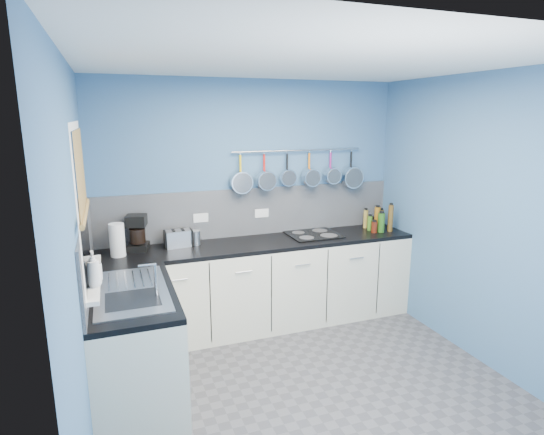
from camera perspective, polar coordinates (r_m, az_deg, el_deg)
floor at (r=3.86m, az=4.85°, el=-20.96°), size 3.20×3.00×0.02m
ceiling at (r=3.23m, az=5.75°, el=19.44°), size 3.20×3.00×0.02m
wall_back at (r=4.70m, az=-2.62°, el=1.99°), size 3.20×0.02×2.50m
wall_front at (r=2.15m, az=23.14°, el=-12.60°), size 3.20×0.02×2.50m
wall_left at (r=3.04m, az=-23.53°, el=-5.23°), size 0.02×3.00×2.50m
wall_right at (r=4.26m, az=25.25°, el=-0.40°), size 0.02×3.00×2.50m
backsplash_back at (r=4.70m, az=-2.52°, el=0.74°), size 3.20×0.02×0.50m
backsplash_left at (r=3.64m, az=-22.57°, el=-3.89°), size 0.02×1.80×0.50m
cabinet_run_back at (r=4.65m, az=-1.35°, el=-8.68°), size 3.20×0.60×0.86m
worktop_back at (r=4.50m, az=-1.38°, el=-3.35°), size 3.20×0.60×0.04m
cabinet_run_left at (r=3.62m, az=-17.00°, el=-15.85°), size 0.60×1.20×0.86m
worktop_left at (r=3.43m, az=-17.49°, el=-9.23°), size 0.60×1.20×0.04m
window_frame at (r=3.25m, az=-23.12°, el=1.43°), size 0.01×1.00×1.10m
window_glass at (r=3.25m, az=-23.03°, el=1.44°), size 0.01×0.90×1.00m
bamboo_blind at (r=3.22m, az=-23.24°, el=5.38°), size 0.01×0.90×0.55m
window_sill at (r=3.38m, az=-21.93°, el=-7.11°), size 0.10×0.98×0.03m
sink_unit at (r=3.43m, az=-17.52°, el=-8.86°), size 0.50×0.95×0.01m
mixer_tap at (r=3.22m, az=-14.64°, el=-7.67°), size 0.12×0.08×0.26m
socket_left at (r=4.56m, az=-9.07°, el=-0.05°), size 0.15×0.01×0.09m
socket_right at (r=4.72m, az=-1.32°, el=0.56°), size 0.15×0.01×0.09m
pot_rail at (r=4.75m, az=3.36°, el=8.54°), size 1.45×0.02×0.02m
soap_bottle_a at (r=3.13m, az=-21.86°, el=-6.10°), size 0.10×0.10×0.24m
soap_bottle_b at (r=3.23m, az=-21.77°, el=-6.15°), size 0.10×0.10×0.17m
paper_towel at (r=4.23m, az=-19.15°, el=-2.73°), size 0.17×0.17×0.30m
coffee_maker at (r=4.36m, az=-16.82°, el=-1.90°), size 0.23×0.25×0.33m
toaster at (r=4.40m, az=-11.86°, el=-2.64°), size 0.26×0.17×0.16m
canister at (r=4.44m, az=-9.75°, el=-2.54°), size 0.10×0.10×0.14m
hob at (r=4.76m, az=5.31°, el=-2.18°), size 0.53×0.46×0.01m
pan_0 at (r=4.55m, az=-4.02°, el=5.70°), size 0.23×0.09×0.42m
pan_1 at (r=4.62m, az=-0.98°, el=6.00°), size 0.20×0.13×0.39m
pan_2 at (r=4.71m, az=1.96°, el=6.27°), size 0.18×0.08×0.37m
pan_3 at (r=4.81m, az=4.78°, el=6.30°), size 0.19×0.13×0.38m
pan_4 at (r=4.92m, az=7.48°, el=6.47°), size 0.18×0.12×0.37m
pan_5 at (r=5.05m, az=10.05°, el=6.18°), size 0.24×0.11×0.43m
condiment_0 at (r=5.21m, az=13.70°, el=-0.11°), size 0.06×0.06×0.20m
condiment_1 at (r=5.16m, az=12.76°, el=-0.67°), size 0.06×0.06×0.11m
condiment_2 at (r=5.13m, az=11.86°, el=-0.18°), size 0.05×0.05×0.20m
condiment_3 at (r=5.14m, az=13.81°, el=-0.71°), size 0.05×0.05×0.13m
condiment_4 at (r=5.09m, az=13.27°, el=-0.08°), size 0.07×0.07×0.25m
condiment_5 at (r=5.04m, az=12.37°, el=-0.71°), size 0.05×0.05×0.16m
condiment_6 at (r=5.04m, az=14.89°, el=-0.07°), size 0.06×0.06×0.29m
condiment_7 at (r=4.98m, az=13.77°, el=-0.63°), size 0.07×0.07×0.21m
condiment_8 at (r=4.95m, az=12.92°, el=-1.21°), size 0.07×0.07×0.12m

